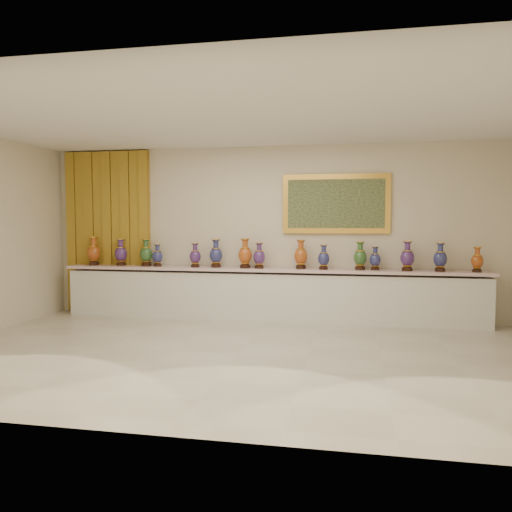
# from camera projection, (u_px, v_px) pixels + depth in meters

# --- Properties ---
(ground) EXTENTS (8.00, 8.00, 0.00)m
(ground) POSITION_uv_depth(u_px,v_px,m) (238.00, 354.00, 6.37)
(ground) COLOR beige
(ground) RESTS_ON ground
(room) EXTENTS (8.00, 8.00, 8.00)m
(room) POSITION_uv_depth(u_px,v_px,m) (142.00, 228.00, 9.10)
(room) COLOR beige
(room) RESTS_ON ground
(counter) EXTENTS (7.28, 0.48, 0.90)m
(counter) POSITION_uv_depth(u_px,v_px,m) (268.00, 295.00, 8.56)
(counter) COLOR white
(counter) RESTS_ON ground
(vase_0) EXTENTS (0.31, 0.31, 0.52)m
(vase_0) POSITION_uv_depth(u_px,v_px,m) (94.00, 252.00, 9.13)
(vase_0) COLOR black
(vase_0) RESTS_ON counter
(vase_1) EXTENTS (0.29, 0.29, 0.48)m
(vase_1) POSITION_uv_depth(u_px,v_px,m) (121.00, 254.00, 9.05)
(vase_1) COLOR black
(vase_1) RESTS_ON counter
(vase_2) EXTENTS (0.29, 0.29, 0.49)m
(vase_2) POSITION_uv_depth(u_px,v_px,m) (146.00, 254.00, 8.93)
(vase_2) COLOR black
(vase_2) RESTS_ON counter
(vase_3) EXTENTS (0.19, 0.19, 0.40)m
(vase_3) POSITION_uv_depth(u_px,v_px,m) (157.00, 256.00, 8.89)
(vase_3) COLOR black
(vase_3) RESTS_ON counter
(vase_4) EXTENTS (0.25, 0.25, 0.42)m
(vase_4) POSITION_uv_depth(u_px,v_px,m) (195.00, 256.00, 8.71)
(vase_4) COLOR black
(vase_4) RESTS_ON counter
(vase_5) EXTENTS (0.28, 0.28, 0.49)m
(vase_5) POSITION_uv_depth(u_px,v_px,m) (216.00, 255.00, 8.69)
(vase_5) COLOR black
(vase_5) RESTS_ON counter
(vase_6) EXTENTS (0.31, 0.31, 0.51)m
(vase_6) POSITION_uv_depth(u_px,v_px,m) (245.00, 255.00, 8.54)
(vase_6) COLOR black
(vase_6) RESTS_ON counter
(vase_7) EXTENTS (0.26, 0.26, 0.44)m
(vase_7) POSITION_uv_depth(u_px,v_px,m) (259.00, 257.00, 8.49)
(vase_7) COLOR black
(vase_7) RESTS_ON counter
(vase_8) EXTENTS (0.29, 0.29, 0.49)m
(vase_8) POSITION_uv_depth(u_px,v_px,m) (301.00, 256.00, 8.42)
(vase_8) COLOR black
(vase_8) RESTS_ON counter
(vase_9) EXTENTS (0.22, 0.22, 0.41)m
(vase_9) POSITION_uv_depth(u_px,v_px,m) (324.00, 258.00, 8.30)
(vase_9) COLOR black
(vase_9) RESTS_ON counter
(vase_10) EXTENTS (0.25, 0.25, 0.47)m
(vase_10) POSITION_uv_depth(u_px,v_px,m) (360.00, 257.00, 8.23)
(vase_10) COLOR black
(vase_10) RESTS_ON counter
(vase_11) EXTENTS (0.21, 0.21, 0.39)m
(vase_11) POSITION_uv_depth(u_px,v_px,m) (375.00, 259.00, 8.19)
(vase_11) COLOR black
(vase_11) RESTS_ON counter
(vase_12) EXTENTS (0.27, 0.27, 0.48)m
(vase_12) POSITION_uv_depth(u_px,v_px,m) (407.00, 257.00, 8.05)
(vase_12) COLOR black
(vase_12) RESTS_ON counter
(vase_13) EXTENTS (0.28, 0.28, 0.46)m
(vase_13) POSITION_uv_depth(u_px,v_px,m) (440.00, 258.00, 7.95)
(vase_13) COLOR black
(vase_13) RESTS_ON counter
(vase_14) EXTENTS (0.24, 0.24, 0.40)m
(vase_14) POSITION_uv_depth(u_px,v_px,m) (477.00, 261.00, 7.84)
(vase_14) COLOR black
(vase_14) RESTS_ON counter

